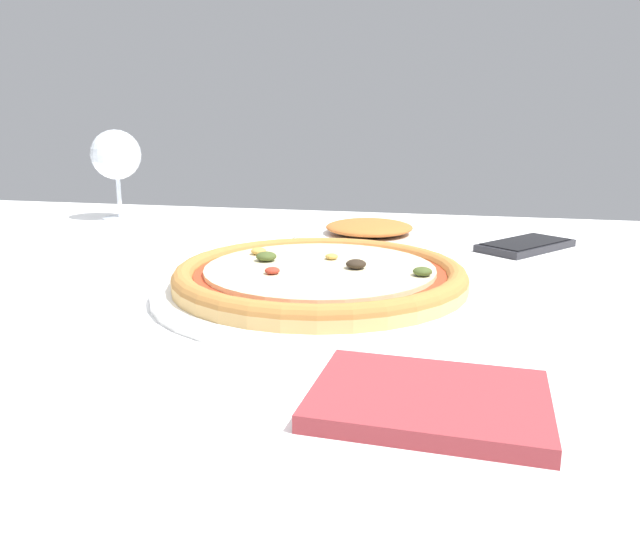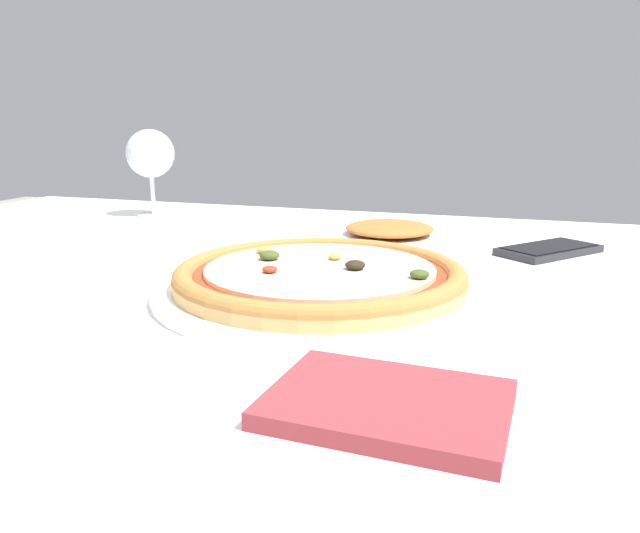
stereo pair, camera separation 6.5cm
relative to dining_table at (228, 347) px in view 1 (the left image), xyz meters
The scene contains 6 objects.
dining_table is the anchor object (origin of this frame).
pizza_plate 0.14m from the dining_table, ahead, with size 0.35×0.35×0.04m.
wine_glass_far_left 0.56m from the dining_table, 131.45° to the left, with size 0.09×0.09×0.16m.
cell_phone 0.45m from the dining_table, 39.79° to the left, with size 0.15×0.16×0.01m.
side_plate 0.33m from the dining_table, 68.90° to the left, with size 0.22×0.22×0.03m.
napkin_folded 0.34m from the dining_table, 46.59° to the right, with size 0.16×0.12×0.01m.
Camera 1 is at (0.24, -0.62, 0.90)m, focal length 35.00 mm.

